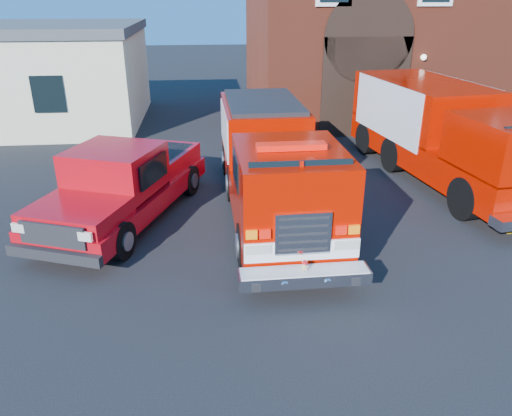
{
  "coord_description": "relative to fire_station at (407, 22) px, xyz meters",
  "views": [
    {
      "loc": [
        -1.01,
        -11.05,
        5.59
      ],
      "look_at": [
        0.0,
        -1.2,
        1.3
      ],
      "focal_mm": 35.0,
      "sensor_mm": 36.0,
      "label": 1
    }
  ],
  "objects": [
    {
      "name": "ground",
      "position": [
        -8.99,
        -13.98,
        -4.25
      ],
      "size": [
        100.0,
        100.0,
        0.0
      ],
      "primitive_type": "plane",
      "color": "black",
      "rests_on": "ground"
    },
    {
      "name": "pickup_truck",
      "position": [
        -12.21,
        -12.52,
        -3.29
      ],
      "size": [
        4.31,
        6.63,
        2.05
      ],
      "color": "black",
      "rests_on": "ground"
    },
    {
      "name": "parking_stripe_far",
      "position": [
        -2.49,
        -6.98,
        -4.25
      ],
      "size": [
        0.12,
        3.0,
        0.01
      ],
      "primitive_type": "cube",
      "color": "#DBB00B",
      "rests_on": "ground"
    },
    {
      "name": "fire_station",
      "position": [
        0.0,
        0.0,
        0.0
      ],
      "size": [
        15.2,
        10.2,
        8.45
      ],
      "color": "maroon",
      "rests_on": "ground"
    },
    {
      "name": "side_building",
      "position": [
        -17.99,
        -0.99,
        -2.05
      ],
      "size": [
        10.2,
        8.2,
        4.35
      ],
      "color": "beige",
      "rests_on": "ground"
    },
    {
      "name": "parking_stripe_near",
      "position": [
        -2.49,
        -12.98,
        -4.25
      ],
      "size": [
        0.12,
        3.0,
        0.01
      ],
      "primitive_type": "cube",
      "color": "#DBB00B",
      "rests_on": "ground"
    },
    {
      "name": "parking_stripe_mid",
      "position": [
        -2.49,
        -9.98,
        -4.25
      ],
      "size": [
        0.12,
        3.0,
        0.01
      ],
      "primitive_type": "cube",
      "color": "#DBB00B",
      "rests_on": "ground"
    },
    {
      "name": "secondary_truck",
      "position": [
        -2.49,
        -10.32,
        -2.67
      ],
      "size": [
        3.89,
        9.21,
        2.9
      ],
      "color": "black",
      "rests_on": "ground"
    },
    {
      "name": "fire_engine",
      "position": [
        -8.27,
        -12.44,
        -2.85
      ],
      "size": [
        2.57,
        8.8,
        2.7
      ],
      "color": "black",
      "rests_on": "ground"
    }
  ]
}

